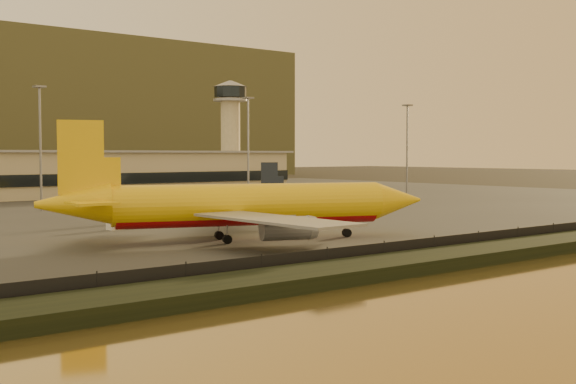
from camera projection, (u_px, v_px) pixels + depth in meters
name	position (u px, v px, depth m)	size (l,w,h in m)	color
ground	(343.00, 248.00, 90.27)	(900.00, 900.00, 0.00)	black
embankment	(451.00, 258.00, 76.87)	(320.00, 7.00, 1.40)	black
tarmac	(62.00, 205.00, 164.95)	(320.00, 220.00, 0.20)	#2D2D2D
perimeter_fence	(422.00, 248.00, 79.98)	(300.00, 0.05, 2.20)	black
control_tower	(231.00, 124.00, 235.23)	(11.20, 11.20, 35.50)	tan
apron_light_masts	(162.00, 136.00, 157.65)	(152.20, 12.20, 25.40)	slate
dhl_cargo_jet	(244.00, 206.00, 95.86)	(51.16, 48.60, 15.76)	yellow
white_narrowbody_jet	(329.00, 194.00, 154.86)	(33.40, 31.70, 9.86)	silver
gse_vehicle_yellow	(308.00, 217.00, 122.57)	(4.06, 1.83, 1.83)	yellow
gse_vehicle_white	(120.00, 224.00, 110.60)	(3.78, 1.70, 1.70)	silver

